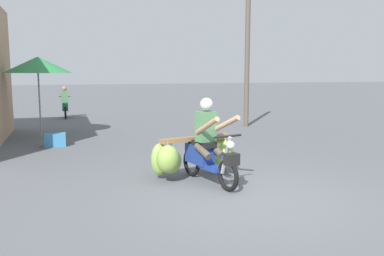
% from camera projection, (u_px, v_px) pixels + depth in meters
% --- Properties ---
extents(ground_plane, '(120.00, 120.00, 0.00)m').
position_uv_depth(ground_plane, '(246.00, 197.00, 6.69)').
color(ground_plane, '#56595E').
extents(motorbike_main_loaded, '(1.84, 1.94, 1.58)m').
position_uv_depth(motorbike_main_loaded, '(200.00, 153.00, 7.82)').
color(motorbike_main_loaded, black).
rests_on(motorbike_main_loaded, ground).
extents(motorbike_distant_ahead_left, '(0.50, 1.62, 1.40)m').
position_uv_depth(motorbike_distant_ahead_left, '(65.00, 105.00, 18.03)').
color(motorbike_distant_ahead_left, black).
rests_on(motorbike_distant_ahead_left, ground).
extents(market_umbrella_near_shop, '(2.07, 2.07, 2.51)m').
position_uv_depth(market_umbrella_near_shop, '(38.00, 65.00, 12.56)').
color(market_umbrella_near_shop, '#99999E').
rests_on(market_umbrella_near_shop, ground).
extents(produce_crate, '(0.56, 0.40, 0.36)m').
position_uv_depth(produce_crate, '(55.00, 140.00, 11.22)').
color(produce_crate, teal).
rests_on(produce_crate, ground).
extents(utility_pole, '(0.18, 0.18, 5.25)m').
position_uv_depth(utility_pole, '(247.00, 56.00, 14.92)').
color(utility_pole, brown).
rests_on(utility_pole, ground).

